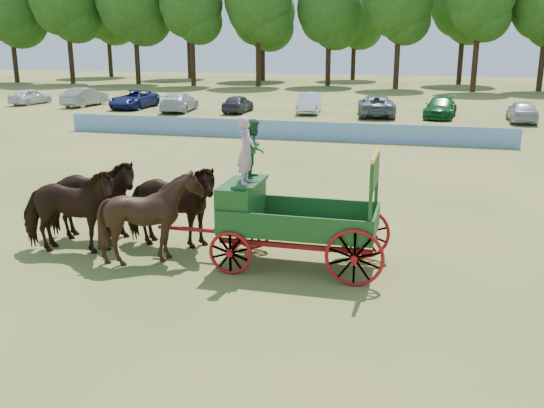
# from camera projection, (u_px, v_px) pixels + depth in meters

# --- Properties ---
(ground) EXTENTS (160.00, 160.00, 0.00)m
(ground) POSITION_uv_depth(u_px,v_px,m) (163.00, 238.00, 17.48)
(ground) COLOR #A4874A
(ground) RESTS_ON ground
(horse_lead_left) EXTENTS (2.98, 1.73, 2.37)m
(horse_lead_left) POSITION_uv_depth(u_px,v_px,m) (69.00, 211.00, 15.96)
(horse_lead_left) COLOR black
(horse_lead_left) RESTS_ON ground
(horse_lead_right) EXTENTS (3.00, 1.79, 2.37)m
(horse_lead_right) POSITION_uv_depth(u_px,v_px,m) (91.00, 200.00, 16.99)
(horse_lead_right) COLOR black
(horse_lead_right) RESTS_ON ground
(horse_wheel_left) EXTENTS (2.54, 2.36, 2.37)m
(horse_wheel_left) POSITION_uv_depth(u_px,v_px,m) (152.00, 217.00, 15.39)
(horse_wheel_left) COLOR black
(horse_wheel_left) RESTS_ON ground
(horse_wheel_right) EXTENTS (2.87, 1.43, 2.37)m
(horse_wheel_right) POSITION_uv_depth(u_px,v_px,m) (170.00, 206.00, 16.42)
(horse_wheel_right) COLOR black
(horse_wheel_right) RESTS_ON ground
(farm_dray) EXTENTS (6.00, 2.00, 3.79)m
(farm_dray) POSITION_uv_depth(u_px,v_px,m) (271.00, 202.00, 15.10)
(farm_dray) COLOR #A01410
(farm_dray) RESTS_ON ground
(sponsor_banner) EXTENTS (26.00, 0.08, 1.05)m
(sponsor_banner) POSITION_uv_depth(u_px,v_px,m) (278.00, 130.00, 34.40)
(sponsor_banner) COLOR #206AB0
(sponsor_banner) RESTS_ON ground
(parked_cars) EXTENTS (51.95, 7.01, 1.55)m
(parked_cars) POSITION_uv_depth(u_px,v_px,m) (316.00, 104.00, 45.40)
(parked_cars) COLOR silver
(parked_cars) RESTS_ON ground
(treeline) EXTENTS (93.53, 24.03, 14.70)m
(treeline) POSITION_uv_depth(u_px,v_px,m) (321.00, 3.00, 70.91)
(treeline) COLOR #382314
(treeline) RESTS_ON ground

